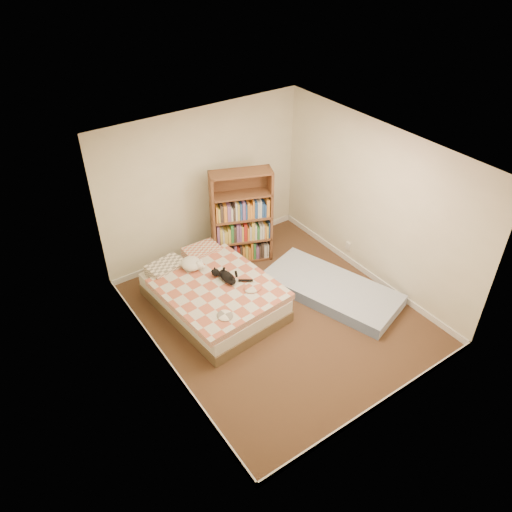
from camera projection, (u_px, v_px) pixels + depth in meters
room at (280, 247)px, 6.56m from camera, size 3.51×4.01×2.51m
bed at (212, 293)px, 7.28m from camera, size 1.59×2.09×0.53m
bookshelf at (241, 228)px, 8.07m from camera, size 1.08×0.66×1.60m
floor_mattress at (331, 289)px, 7.58m from camera, size 1.50×2.23×0.18m
black_cat at (226, 276)px, 7.14m from camera, size 0.31×0.62×0.14m
white_dog at (192, 264)px, 7.34m from camera, size 0.36×0.39×0.16m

